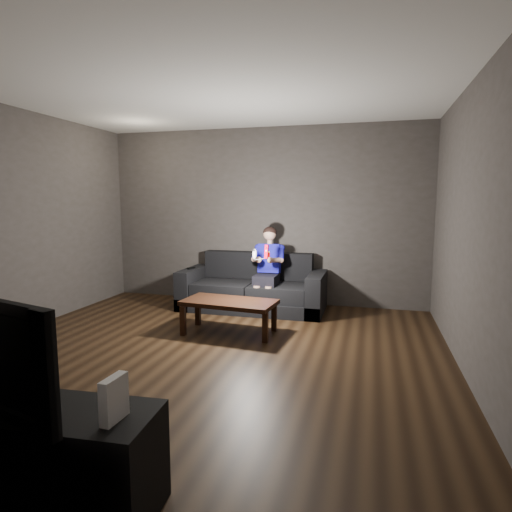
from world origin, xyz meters
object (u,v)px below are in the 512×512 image
(sofa, at_px, (253,291))
(child, at_px, (268,262))
(media_console, at_px, (17,454))
(coffee_table, at_px, (229,305))

(sofa, relative_size, child, 1.82)
(media_console, bearing_deg, coffee_table, 83.59)
(coffee_table, bearing_deg, child, 80.25)
(media_console, bearing_deg, sofa, 84.85)
(child, distance_m, coffee_table, 1.22)
(sofa, xyz_separation_m, media_console, (-0.10, -4.27, 0.01))
(sofa, xyz_separation_m, child, (0.24, -0.05, 0.44))
(sofa, height_order, coffee_table, sofa)
(child, distance_m, media_console, 4.25)
(coffee_table, xyz_separation_m, media_console, (-0.14, -3.07, -0.08))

